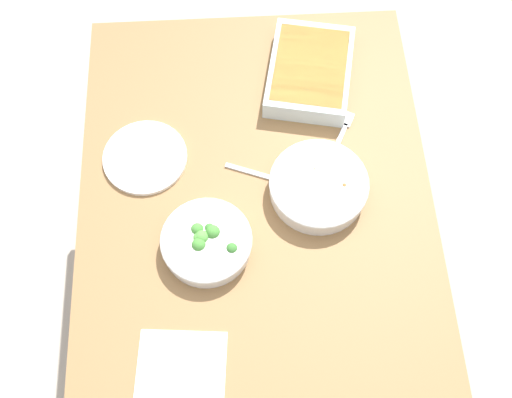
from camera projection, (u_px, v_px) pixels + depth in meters
name	position (u px, v px, depth m)	size (l,w,h in m)	color
ground_plane	(256.00, 288.00, 2.26)	(6.00, 6.00, 0.00)	#B2A899
dining_table	(256.00, 214.00, 1.68)	(1.20, 0.90, 0.74)	olive
placemat	(179.00, 394.00, 1.39)	(0.28, 0.20, 0.00)	silver
stew_bowl	(318.00, 186.00, 1.58)	(0.25, 0.25, 0.06)	silver
broccoli_bowl	(207.00, 242.00, 1.51)	(0.22, 0.22, 0.06)	silver
baking_dish	(310.00, 71.00, 1.73)	(0.34, 0.28, 0.06)	silver
drink_cup	(177.00, 391.00, 1.35)	(0.07, 0.07, 0.08)	#B2BCC6
side_plate	(145.00, 157.00, 1.64)	(0.22, 0.22, 0.01)	white
spoon_by_stew	(267.00, 176.00, 1.62)	(0.08, 0.17, 0.01)	silver
fork_on_table	(341.00, 135.00, 1.68)	(0.17, 0.09, 0.01)	silver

